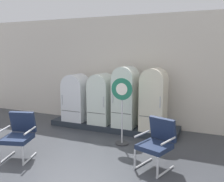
% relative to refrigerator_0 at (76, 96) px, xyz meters
% --- Properties ---
extents(ground, '(12.00, 10.00, 0.05)m').
position_rel_refrigerator_0_xyz_m(ground, '(1.15, -2.89, -0.90)').
color(ground, '#383B41').
extents(back_wall, '(11.76, 0.12, 3.21)m').
position_rel_refrigerator_0_xyz_m(back_wall, '(1.15, 0.77, 0.74)').
color(back_wall, silver).
rests_on(back_wall, ground).
extents(display_plinth, '(3.67, 0.95, 0.16)m').
position_rel_refrigerator_0_xyz_m(display_plinth, '(1.15, 0.14, -0.80)').
color(display_plinth, '#242B33').
rests_on(display_plinth, ground).
extents(refrigerator_0, '(0.67, 0.62, 1.37)m').
position_rel_refrigerator_0_xyz_m(refrigerator_0, '(0.00, 0.00, 0.00)').
color(refrigerator_0, silver).
rests_on(refrigerator_0, display_plinth).
extents(refrigerator_1, '(0.59, 0.70, 1.41)m').
position_rel_refrigerator_0_xyz_m(refrigerator_1, '(0.82, 0.04, 0.03)').
color(refrigerator_1, silver).
rests_on(refrigerator_1, display_plinth).
extents(refrigerator_2, '(0.59, 0.68, 1.64)m').
position_rel_refrigerator_0_xyz_m(refrigerator_2, '(1.55, 0.03, 0.15)').
color(refrigerator_2, silver).
rests_on(refrigerator_2, display_plinth).
extents(refrigerator_3, '(0.61, 0.69, 1.61)m').
position_rel_refrigerator_0_xyz_m(refrigerator_3, '(2.33, 0.03, 0.14)').
color(refrigerator_3, beige).
rests_on(refrigerator_3, display_plinth).
extents(armchair_left, '(0.71, 0.77, 0.94)m').
position_rel_refrigerator_0_xyz_m(armchair_left, '(0.14, -2.43, -0.36)').
color(armchair_left, silver).
rests_on(armchair_left, ground).
extents(armchair_right, '(0.73, 0.78, 0.94)m').
position_rel_refrigerator_0_xyz_m(armchair_right, '(2.85, -1.73, -0.36)').
color(armchair_right, silver).
rests_on(armchair_right, ground).
extents(sign_stand, '(0.51, 0.32, 1.58)m').
position_rel_refrigerator_0_xyz_m(sign_stand, '(1.81, -0.90, -0.05)').
color(sign_stand, '#2D2D30').
rests_on(sign_stand, ground).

